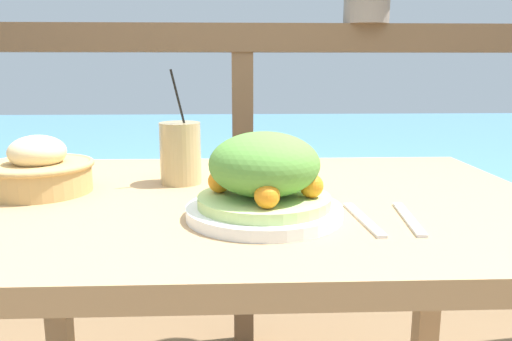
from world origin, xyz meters
TOP-DOWN VIEW (x-y plane):
  - patio_table at (0.00, 0.00)m, footprint 1.17×0.82m
  - railing_fence at (0.00, 0.72)m, footprint 2.80×0.08m
  - sea_backdrop at (0.00, 3.22)m, footprint 12.00×4.00m
  - salad_plate at (0.02, -0.14)m, footprint 0.27×0.27m
  - drink_glass at (-0.14, 0.12)m, footprint 0.09×0.09m
  - bread_basket at (-0.42, 0.04)m, footprint 0.22×0.22m
  - fork at (0.19, -0.17)m, footprint 0.03×0.18m
  - knife at (0.26, -0.17)m, footprint 0.03×0.18m

SIDE VIEW (x-z plane):
  - sea_backdrop at x=0.00m, z-range 0.00..0.42m
  - patio_table at x=0.00m, z-range 0.28..1.03m
  - fork at x=0.19m, z-range 0.75..0.76m
  - knife at x=0.26m, z-range 0.75..0.76m
  - bread_basket at x=-0.42m, z-range 0.74..0.86m
  - salad_plate at x=0.02m, z-range 0.74..0.89m
  - drink_glass at x=-0.14m, z-range 0.70..0.94m
  - railing_fence at x=0.00m, z-range 0.28..1.42m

